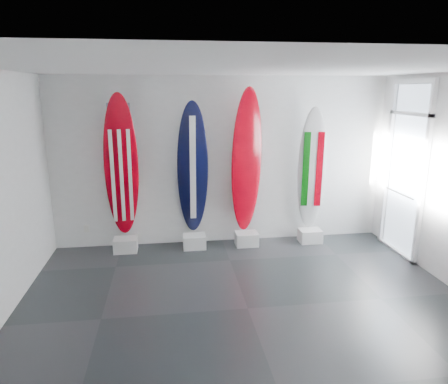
{
  "coord_description": "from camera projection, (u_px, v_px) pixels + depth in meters",
  "views": [
    {
      "loc": [
        -0.95,
        -4.66,
        2.76
      ],
      "look_at": [
        -0.12,
        1.4,
        1.22
      ],
      "focal_mm": 32.63,
      "sensor_mm": 36.0,
      "label": 1
    }
  ],
  "objects": [
    {
      "name": "surfboard_usa",
      "position": [
        121.0,
        167.0,
        6.87
      ],
      "size": [
        0.62,
        0.53,
        2.5
      ],
      "primitive_type": "ellipsoid",
      "rotation": [
        0.15,
        0.0,
        0.13
      ],
      "color": "#90000C",
      "rests_on": "display_block_usa"
    },
    {
      "name": "surfboard_swiss",
      "position": [
        247.0,
        162.0,
        7.15
      ],
      "size": [
        0.62,
        0.38,
        2.58
      ],
      "primitive_type": "ellipsoid",
      "rotation": [
        0.06,
        0.0,
        0.27
      ],
      "color": "#90000C",
      "rests_on": "display_block_swiss"
    },
    {
      "name": "wall_back",
      "position": [
        222.0,
        162.0,
        7.31
      ],
      "size": [
        6.0,
        0.0,
        6.0
      ],
      "primitive_type": "plane",
      "rotation": [
        1.57,
        0.0,
        0.0
      ],
      "color": "silver",
      "rests_on": "ground"
    },
    {
      "name": "display_block_navy",
      "position": [
        194.0,
        241.0,
        7.27
      ],
      "size": [
        0.4,
        0.3,
        0.24
      ],
      "primitive_type": "cube",
      "color": "silver",
      "rests_on": "floor"
    },
    {
      "name": "floor",
      "position": [
        248.0,
        308.0,
        5.28
      ],
      "size": [
        6.0,
        6.0,
        0.0
      ],
      "primitive_type": "plane",
      "color": "black",
      "rests_on": "ground"
    },
    {
      "name": "display_block_swiss",
      "position": [
        247.0,
        239.0,
        7.4
      ],
      "size": [
        0.4,
        0.3,
        0.24
      ],
      "primitive_type": "cube",
      "color": "silver",
      "rests_on": "floor"
    },
    {
      "name": "wall_front",
      "position": [
        329.0,
        300.0,
        2.51
      ],
      "size": [
        6.0,
        0.0,
        6.0
      ],
      "primitive_type": "plane",
      "rotation": [
        -1.57,
        0.0,
        0.0
      ],
      "color": "silver",
      "rests_on": "ground"
    },
    {
      "name": "glass_door",
      "position": [
        405.0,
        172.0,
        6.81
      ],
      "size": [
        0.12,
        1.16,
        2.85
      ],
      "primitive_type": null,
      "color": "white",
      "rests_on": "floor"
    },
    {
      "name": "surfboard_italy",
      "position": [
        312.0,
        169.0,
        7.35
      ],
      "size": [
        0.53,
        0.25,
        2.24
      ],
      "primitive_type": "ellipsoid",
      "rotation": [
        0.04,
        0.0,
        -0.16
      ],
      "color": "silver",
      "rests_on": "display_block_italy"
    },
    {
      "name": "display_block_italy",
      "position": [
        310.0,
        236.0,
        7.56
      ],
      "size": [
        0.4,
        0.3,
        0.24
      ],
      "primitive_type": "cube",
      "color": "silver",
      "rests_on": "floor"
    },
    {
      "name": "surfboard_navy",
      "position": [
        193.0,
        169.0,
        7.05
      ],
      "size": [
        0.54,
        0.4,
        2.36
      ],
      "primitive_type": "ellipsoid",
      "rotation": [
        0.14,
        0.0,
        -0.0
      ],
      "color": "black",
      "rests_on": "display_block_navy"
    },
    {
      "name": "wall_outlet",
      "position": [
        86.0,
        229.0,
        7.25
      ],
      "size": [
        0.09,
        0.02,
        0.13
      ],
      "primitive_type": "cube",
      "color": "silver",
      "rests_on": "wall_back"
    },
    {
      "name": "ceiling",
      "position": [
        252.0,
        67.0,
        4.54
      ],
      "size": [
        6.0,
        6.0,
        0.0
      ],
      "primitive_type": "plane",
      "rotation": [
        3.14,
        0.0,
        0.0
      ],
      "color": "white",
      "rests_on": "wall_back"
    },
    {
      "name": "display_block_usa",
      "position": [
        126.0,
        245.0,
        7.11
      ],
      "size": [
        0.4,
        0.3,
        0.24
      ],
      "primitive_type": "cube",
      "color": "silver",
      "rests_on": "floor"
    }
  ]
}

